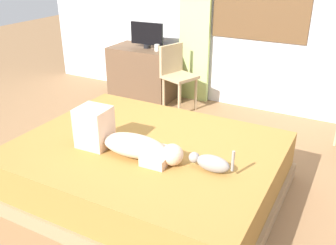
{
  "coord_description": "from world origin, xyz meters",
  "views": [
    {
      "loc": [
        1.41,
        -2.44,
        1.97
      ],
      "look_at": [
        0.01,
        0.16,
        0.62
      ],
      "focal_mm": 40.24,
      "sensor_mm": 36.0,
      "label": 1
    }
  ],
  "objects_px": {
    "desk": "(143,73)",
    "tv_monitor": "(147,35)",
    "cup": "(157,48)",
    "chair_by_desk": "(176,72)",
    "cat": "(211,163)",
    "person_lying": "(123,140)",
    "bed": "(147,169)"
  },
  "relations": [
    {
      "from": "desk",
      "to": "tv_monitor",
      "type": "distance_m",
      "value": 0.56
    },
    {
      "from": "cup",
      "to": "chair_by_desk",
      "type": "xyz_separation_m",
      "value": [
        0.33,
        -0.06,
        -0.28
      ]
    },
    {
      "from": "cat",
      "to": "cup",
      "type": "distance_m",
      "value": 2.65
    },
    {
      "from": "desk",
      "to": "chair_by_desk",
      "type": "bearing_deg",
      "value": -13.67
    },
    {
      "from": "person_lying",
      "to": "tv_monitor",
      "type": "distance_m",
      "value": 2.51
    },
    {
      "from": "bed",
      "to": "person_lying",
      "type": "xyz_separation_m",
      "value": [
        -0.09,
        -0.2,
        0.35
      ]
    },
    {
      "from": "cat",
      "to": "cup",
      "type": "xyz_separation_m",
      "value": [
        -1.64,
        2.06,
        0.25
      ]
    },
    {
      "from": "cup",
      "to": "chair_by_desk",
      "type": "distance_m",
      "value": 0.43
    },
    {
      "from": "cat",
      "to": "desk",
      "type": "bearing_deg",
      "value": 131.8
    },
    {
      "from": "bed",
      "to": "cup",
      "type": "bearing_deg",
      "value": 117.38
    },
    {
      "from": "person_lying",
      "to": "desk",
      "type": "xyz_separation_m",
      "value": [
        -1.19,
        2.22,
        -0.21
      ]
    },
    {
      "from": "tv_monitor",
      "to": "desk",
      "type": "bearing_deg",
      "value": 180.0
    },
    {
      "from": "desk",
      "to": "cup",
      "type": "relative_size",
      "value": 10.17
    },
    {
      "from": "cat",
      "to": "tv_monitor",
      "type": "distance_m",
      "value": 2.86
    },
    {
      "from": "cat",
      "to": "cup",
      "type": "height_order",
      "value": "cup"
    },
    {
      "from": "tv_monitor",
      "to": "chair_by_desk",
      "type": "distance_m",
      "value": 0.69
    },
    {
      "from": "cup",
      "to": "chair_by_desk",
      "type": "relative_size",
      "value": 0.1
    },
    {
      "from": "tv_monitor",
      "to": "chair_by_desk",
      "type": "xyz_separation_m",
      "value": [
        0.53,
        -0.15,
        -0.41
      ]
    },
    {
      "from": "person_lying",
      "to": "tv_monitor",
      "type": "xyz_separation_m",
      "value": [
        -1.12,
        2.22,
        0.34
      ]
    },
    {
      "from": "bed",
      "to": "cup",
      "type": "height_order",
      "value": "cup"
    },
    {
      "from": "cup",
      "to": "tv_monitor",
      "type": "bearing_deg",
      "value": 157.57
    },
    {
      "from": "bed",
      "to": "cat",
      "type": "relative_size",
      "value": 6.23
    },
    {
      "from": "chair_by_desk",
      "to": "tv_monitor",
      "type": "bearing_deg",
      "value": 164.52
    },
    {
      "from": "tv_monitor",
      "to": "cup",
      "type": "xyz_separation_m",
      "value": [
        0.21,
        -0.09,
        -0.14
      ]
    },
    {
      "from": "desk",
      "to": "cup",
      "type": "bearing_deg",
      "value": -16.92
    },
    {
      "from": "cat",
      "to": "cup",
      "type": "bearing_deg",
      "value": 128.47
    },
    {
      "from": "tv_monitor",
      "to": "cup",
      "type": "distance_m",
      "value": 0.26
    },
    {
      "from": "chair_by_desk",
      "to": "person_lying",
      "type": "bearing_deg",
      "value": -74.27
    },
    {
      "from": "person_lying",
      "to": "cat",
      "type": "distance_m",
      "value": 0.74
    },
    {
      "from": "bed",
      "to": "person_lying",
      "type": "height_order",
      "value": "person_lying"
    },
    {
      "from": "bed",
      "to": "chair_by_desk",
      "type": "distance_m",
      "value": 2.02
    },
    {
      "from": "person_lying",
      "to": "cat",
      "type": "relative_size",
      "value": 2.62
    }
  ]
}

